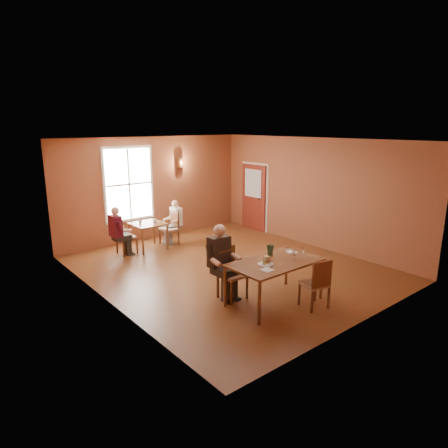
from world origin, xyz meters
TOP-DOWN VIEW (x-y plane):
  - ground at (0.00, 0.00)m, footprint 6.00×7.00m
  - wall_back at (0.00, 3.50)m, footprint 6.00×0.04m
  - wall_front at (0.00, -3.50)m, footprint 6.00×0.04m
  - wall_left at (-3.00, 0.00)m, footprint 0.04×7.00m
  - wall_right at (3.00, 0.00)m, footprint 0.04×7.00m
  - ceiling at (0.00, 0.00)m, footprint 6.00×7.00m
  - window at (-0.80, 3.45)m, footprint 1.36×0.10m
  - door at (2.94, 2.30)m, footprint 0.12×1.04m
  - wall_sconce at (0.90, 3.40)m, footprint 0.16×0.16m
  - main_table at (-0.54, -1.98)m, footprint 1.77×1.00m
  - chair_diner_main at (-1.04, -1.33)m, footprint 0.45×0.45m
  - diner_main at (-1.04, -1.36)m, footprint 0.57×0.57m
  - chair_empty at (-0.11, -2.59)m, footprint 0.51×0.51m
  - plate_food at (-0.81, -1.99)m, footprint 0.31×0.31m
  - sandwich at (-0.73, -1.94)m, footprint 0.10×0.09m
  - goblet_a at (-0.12, -1.91)m, footprint 0.08×0.08m
  - goblet_b at (0.04, -2.13)m, footprint 0.09×0.09m
  - goblet_c at (-0.19, -2.16)m, footprint 0.10×0.10m
  - menu_stand at (-0.37, -1.68)m, footprint 0.14×0.08m
  - knife at (-0.61, -2.19)m, footprint 0.21×0.11m
  - napkin at (-0.98, -2.20)m, footprint 0.21×0.21m
  - side_plate at (0.14, -1.80)m, footprint 0.26×0.26m
  - second_table at (-0.74, 2.56)m, footprint 0.83×0.83m
  - chair_diner_white at (-0.09, 2.56)m, footprint 0.43×0.43m
  - diner_white at (-0.06, 2.56)m, footprint 0.48×0.48m
  - chair_diner_maroon at (-1.39, 2.56)m, footprint 0.43×0.43m
  - diner_maroon at (-1.42, 2.56)m, footprint 0.51×0.51m
  - cup_a at (-0.56, 2.49)m, footprint 0.14×0.14m
  - cup_b at (-0.92, 2.65)m, footprint 0.10×0.10m

SIDE VIEW (x-z plane):
  - ground at x=0.00m, z-range -0.01..0.01m
  - second_table at x=-0.74m, z-range 0.00..0.73m
  - main_table at x=-0.54m, z-range 0.00..0.83m
  - chair_empty at x=-0.11m, z-range 0.00..0.96m
  - chair_diner_maroon at x=-1.39m, z-range 0.00..0.97m
  - chair_diner_white at x=-0.09m, z-range 0.00..0.97m
  - chair_diner_main at x=-1.04m, z-range 0.00..1.02m
  - diner_white at x=-0.06m, z-range 0.00..1.20m
  - diner_maroon at x=-1.42m, z-range 0.00..1.28m
  - diner_main at x=-1.04m, z-range 0.00..1.42m
  - cup_b at x=-0.92m, z-range 0.73..0.82m
  - cup_a at x=-0.56m, z-range 0.73..0.82m
  - knife at x=-0.61m, z-range 0.83..0.84m
  - napkin at x=-0.98m, z-range 0.83..0.84m
  - side_plate at x=0.14m, z-range 0.83..0.85m
  - plate_food at x=-0.81m, z-range 0.83..0.87m
  - sandwich at x=-0.73m, z-range 0.83..0.95m
  - goblet_a at x=-0.12m, z-range 0.83..1.02m
  - goblet_b at x=0.04m, z-range 0.83..1.04m
  - goblet_c at x=-0.19m, z-range 0.83..1.05m
  - menu_stand at x=-0.37m, z-range 0.83..1.06m
  - door at x=2.94m, z-range 0.00..2.10m
  - wall_back at x=0.00m, z-range 0.00..3.00m
  - wall_front at x=0.00m, z-range 0.00..3.00m
  - wall_left at x=-3.00m, z-range 0.00..3.00m
  - wall_right at x=3.00m, z-range 0.00..3.00m
  - window at x=-0.80m, z-range 0.72..2.68m
  - wall_sconce at x=0.90m, z-range 2.06..2.34m
  - ceiling at x=0.00m, z-range 2.98..3.02m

